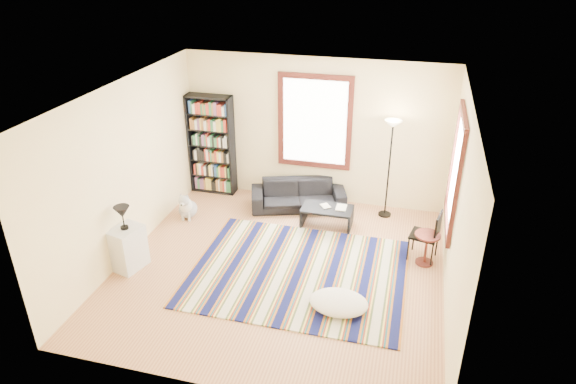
% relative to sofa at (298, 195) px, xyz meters
% --- Properties ---
extents(floor, '(5.00, 5.00, 0.10)m').
position_rel_sofa_xyz_m(floor, '(0.20, -2.05, -0.31)').
color(floor, tan).
rests_on(floor, ground).
extents(ceiling, '(5.00, 5.00, 0.10)m').
position_rel_sofa_xyz_m(ceiling, '(0.20, -2.05, 2.59)').
color(ceiling, white).
rests_on(ceiling, floor).
extents(wall_back, '(5.00, 0.10, 2.80)m').
position_rel_sofa_xyz_m(wall_back, '(0.20, 0.50, 1.14)').
color(wall_back, '#FFF2AB').
rests_on(wall_back, floor).
extents(wall_front, '(5.00, 0.10, 2.80)m').
position_rel_sofa_xyz_m(wall_front, '(0.20, -4.60, 1.14)').
color(wall_front, '#FFF2AB').
rests_on(wall_front, floor).
extents(wall_left, '(0.10, 5.00, 2.80)m').
position_rel_sofa_xyz_m(wall_left, '(-2.35, -2.05, 1.14)').
color(wall_left, '#FFF2AB').
rests_on(wall_left, floor).
extents(wall_right, '(0.10, 5.00, 2.80)m').
position_rel_sofa_xyz_m(wall_right, '(2.75, -2.05, 1.14)').
color(wall_right, '#FFF2AB').
rests_on(wall_right, floor).
extents(window_back, '(1.20, 0.06, 1.60)m').
position_rel_sofa_xyz_m(window_back, '(0.20, 0.42, 1.34)').
color(window_back, white).
rests_on(window_back, wall_back).
extents(window_right, '(0.06, 1.20, 1.60)m').
position_rel_sofa_xyz_m(window_right, '(2.67, -1.25, 1.34)').
color(window_right, white).
rests_on(window_right, wall_right).
extents(rug, '(3.29, 2.63, 0.02)m').
position_rel_sofa_xyz_m(rug, '(0.51, -2.10, -0.25)').
color(rug, '#0D1141').
rests_on(rug, floor).
extents(sofa, '(1.21, 1.91, 0.52)m').
position_rel_sofa_xyz_m(sofa, '(0.00, 0.00, 0.00)').
color(sofa, black).
rests_on(sofa, floor).
extents(bookshelf, '(0.90, 0.30, 2.00)m').
position_rel_sofa_xyz_m(bookshelf, '(-1.83, 0.27, 0.74)').
color(bookshelf, black).
rests_on(bookshelf, floor).
extents(coffee_table, '(0.92, 0.55, 0.36)m').
position_rel_sofa_xyz_m(coffee_table, '(0.67, -0.55, -0.08)').
color(coffee_table, black).
rests_on(coffee_table, floor).
extents(book_a, '(0.24, 0.23, 0.02)m').
position_rel_sofa_xyz_m(book_a, '(0.57, -0.55, 0.11)').
color(book_a, beige).
rests_on(book_a, coffee_table).
extents(book_b, '(0.25, 0.19, 0.02)m').
position_rel_sofa_xyz_m(book_b, '(0.82, -0.50, 0.11)').
color(book_b, beige).
rests_on(book_b, coffee_table).
extents(floor_cushion, '(0.99, 0.86, 0.21)m').
position_rel_sofa_xyz_m(floor_cushion, '(1.26, -2.79, -0.16)').
color(floor_cushion, white).
rests_on(floor_cushion, floor).
extents(floor_lamp, '(0.31, 0.31, 1.86)m').
position_rel_sofa_xyz_m(floor_lamp, '(1.65, 0.10, 0.67)').
color(floor_lamp, black).
rests_on(floor_lamp, floor).
extents(side_table, '(0.50, 0.50, 0.54)m').
position_rel_sofa_xyz_m(side_table, '(2.40, -1.34, 0.01)').
color(side_table, '#4E1B13').
rests_on(side_table, floor).
extents(folding_chair, '(0.49, 0.48, 0.86)m').
position_rel_sofa_xyz_m(folding_chair, '(2.35, -1.20, 0.17)').
color(folding_chair, black).
rests_on(folding_chair, floor).
extents(white_cabinet, '(0.49, 0.58, 0.70)m').
position_rel_sofa_xyz_m(white_cabinet, '(-2.10, -2.62, 0.09)').
color(white_cabinet, silver).
rests_on(white_cabinet, floor).
extents(table_lamp, '(0.31, 0.31, 0.38)m').
position_rel_sofa_xyz_m(table_lamp, '(-2.10, -2.62, 0.63)').
color(table_lamp, black).
rests_on(table_lamp, white_cabinet).
extents(dog, '(0.43, 0.56, 0.52)m').
position_rel_sofa_xyz_m(dog, '(-1.89, -0.89, -0.00)').
color(dog, silver).
rests_on(dog, floor).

